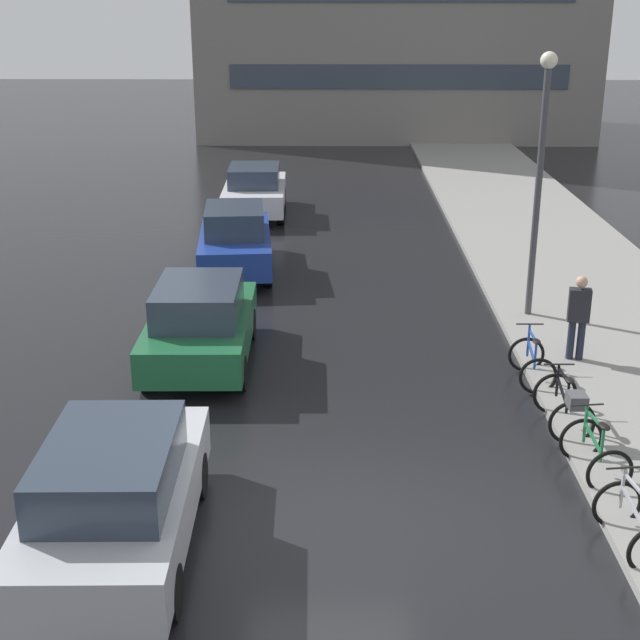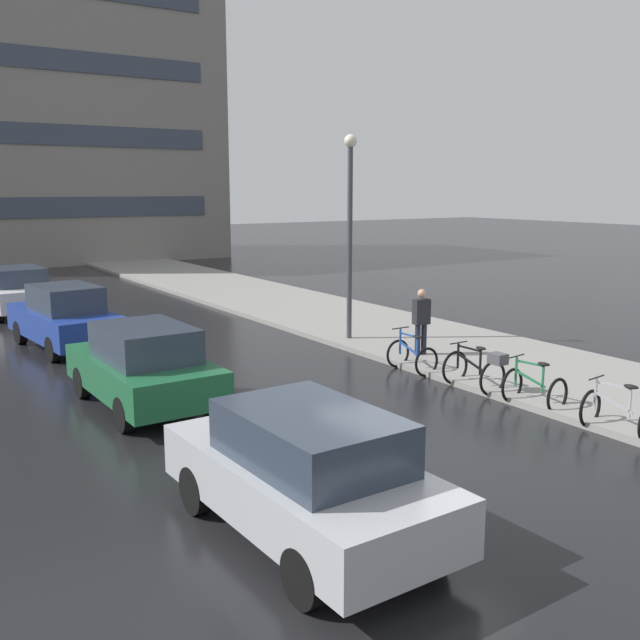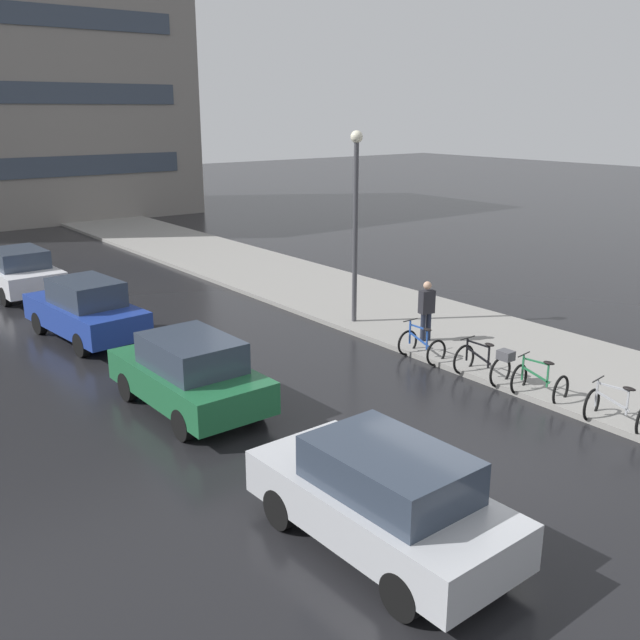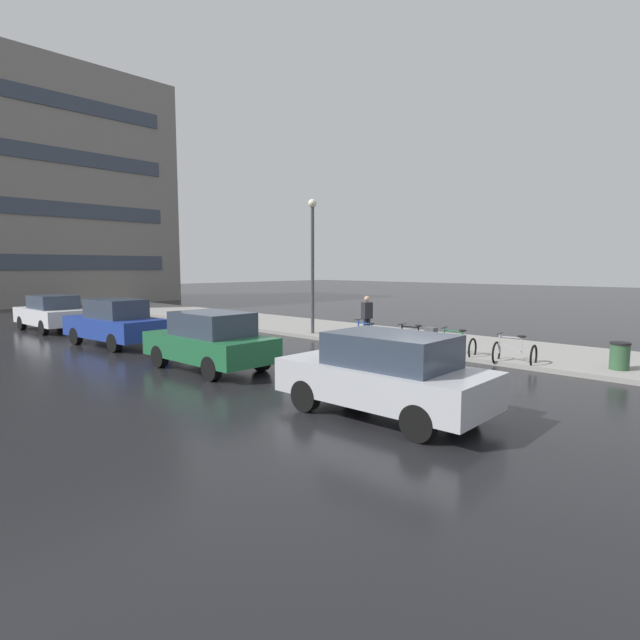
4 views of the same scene
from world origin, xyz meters
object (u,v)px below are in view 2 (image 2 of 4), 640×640
at_px(bicycle_third, 478,368).
at_px(car_silver, 305,472).
at_px(pedestrian, 421,320).
at_px(bicycle_second, 534,388).
at_px(car_white, 17,291).
at_px(bicycle_nearest, 618,413).
at_px(car_green, 144,366).
at_px(car_blue, 65,318).
at_px(bicycle_farthest, 412,356).
at_px(streetlamp, 350,218).

relative_size(bicycle_third, car_silver, 0.33).
height_order(bicycle_third, pedestrian, pedestrian).
xyz_separation_m(bicycle_second, car_white, (-6.40, 16.73, 0.42)).
distance_m(bicycle_nearest, car_green, 8.78).
height_order(bicycle_second, car_blue, car_blue).
xyz_separation_m(bicycle_second, bicycle_third, (-0.09, 1.41, 0.11)).
bearing_deg(bicycle_second, car_silver, -162.84).
bearing_deg(bicycle_farthest, car_silver, -139.21).
height_order(bicycle_third, car_green, car_green).
xyz_separation_m(bicycle_second, car_silver, (-6.49, -2.01, 0.44)).
height_order(bicycle_third, car_blue, car_blue).
bearing_deg(car_blue, car_green, -89.98).
distance_m(bicycle_farthest, car_silver, 8.31).
relative_size(bicycle_third, bicycle_farthest, 1.31).
distance_m(bicycle_third, car_blue, 10.94).
height_order(bicycle_third, bicycle_farthest, bicycle_farthest).
bearing_deg(bicycle_nearest, bicycle_second, 89.96).
relative_size(bicycle_second, bicycle_third, 0.81).
height_order(car_blue, streetlamp, streetlamp).
xyz_separation_m(car_blue, streetlamp, (6.76, -3.54, 2.61)).
bearing_deg(car_silver, car_blue, 89.32).
xyz_separation_m(car_silver, streetlamp, (6.91, 8.83, 2.62)).
relative_size(car_green, car_white, 0.95).
height_order(bicycle_nearest, bicycle_farthest, bicycle_farthest).
xyz_separation_m(car_white, pedestrian, (7.17, -12.49, 0.20)).
distance_m(bicycle_nearest, car_white, 19.65).
relative_size(bicycle_second, streetlamp, 0.20).
distance_m(bicycle_farthest, car_green, 6.20).
xyz_separation_m(bicycle_farthest, streetlamp, (0.62, 3.41, 3.07)).
distance_m(car_green, streetlamp, 7.71).
xyz_separation_m(bicycle_third, pedestrian, (0.86, 2.83, 0.51)).
height_order(bicycle_third, streetlamp, streetlamp).
height_order(bicycle_nearest, car_green, car_green).
xyz_separation_m(car_blue, pedestrian, (7.12, -6.13, 0.17)).
bearing_deg(car_green, pedestrian, 0.26).
relative_size(pedestrian, streetlamp, 0.32).
bearing_deg(car_silver, pedestrian, 40.68).
xyz_separation_m(bicycle_third, bicycle_farthest, (-0.12, 2.01, -0.12)).
relative_size(bicycle_second, pedestrian, 0.64).
xyz_separation_m(bicycle_nearest, car_blue, (-6.35, 12.22, 0.45)).
height_order(bicycle_farthest, car_blue, car_blue).
bearing_deg(bicycle_farthest, bicycle_nearest, -87.73).
relative_size(bicycle_third, streetlamp, 0.25).
distance_m(bicycle_third, car_green, 6.86).
height_order(bicycle_second, car_green, car_green).
relative_size(bicycle_nearest, pedestrian, 0.67).
xyz_separation_m(car_green, car_white, (-0.06, 12.52, -0.01)).
relative_size(car_blue, pedestrian, 2.52).
bearing_deg(pedestrian, car_blue, 139.26).
bearing_deg(pedestrian, bicycle_farthest, -139.99).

